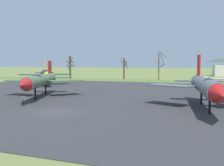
% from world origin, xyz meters
% --- Properties ---
extents(ground_plane, '(600.00, 600.00, 0.00)m').
position_xyz_m(ground_plane, '(0.00, 0.00, 0.00)').
color(ground_plane, olive).
extents(asphalt_apron, '(75.73, 57.23, 0.05)m').
position_xyz_m(asphalt_apron, '(0.00, 17.17, 0.03)').
color(asphalt_apron, '#333335').
rests_on(asphalt_apron, ground).
extents(grass_verge_strip, '(135.73, 12.00, 0.06)m').
position_xyz_m(grass_verge_strip, '(0.00, 51.79, 0.03)').
color(grass_verge_strip, '#577033').
rests_on(grass_verge_strip, ground).
extents(jet_fighter_front_left, '(10.80, 16.92, 5.25)m').
position_xyz_m(jet_fighter_front_left, '(-8.68, 9.46, 2.40)').
color(jet_fighter_front_left, '#4C6B47').
rests_on(jet_fighter_front_left, ground).
extents(info_placard_front_left, '(0.56, 0.36, 1.06)m').
position_xyz_m(info_placard_front_left, '(-5.66, 2.18, 0.68)').
color(info_placard_front_left, black).
rests_on(info_placard_front_left, ground).
extents(jet_fighter_front_right, '(12.38, 17.55, 5.87)m').
position_xyz_m(jet_fighter_front_right, '(13.43, 7.19, 2.47)').
color(jet_fighter_front_right, '#565B60').
rests_on(jet_fighter_front_right, ground).
extents(jet_fighter_rear_left, '(12.51, 15.00, 5.40)m').
position_xyz_m(jet_fighter_rear_left, '(-21.25, 28.98, 2.46)').
color(jet_fighter_rear_left, '#33383D').
rests_on(jet_fighter_rear_left, ground).
extents(info_placard_rear_left, '(0.56, 0.27, 0.94)m').
position_xyz_m(info_placard_rear_left, '(-16.34, 21.02, 0.60)').
color(info_placard_rear_left, black).
rests_on(info_placard_rear_left, ground).
extents(bare_tree_far_left, '(3.01, 3.09, 7.26)m').
position_xyz_m(bare_tree_far_left, '(-29.26, 53.59, 3.96)').
color(bare_tree_far_left, brown).
rests_on(bare_tree_far_left, ground).
extents(bare_tree_left_of_center, '(2.71, 2.47, 6.62)m').
position_xyz_m(bare_tree_left_of_center, '(-12.37, 56.48, 3.62)').
color(bare_tree_left_of_center, brown).
rests_on(bare_tree_left_of_center, ground).
extents(bare_tree_center, '(3.56, 3.78, 8.60)m').
position_xyz_m(bare_tree_center, '(-1.54, 55.58, 4.38)').
color(bare_tree_center, brown).
rests_on(bare_tree_center, ground).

